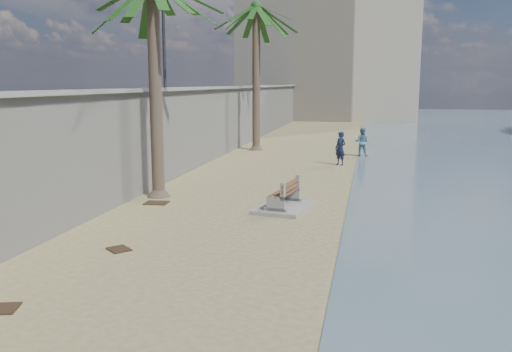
{
  "coord_description": "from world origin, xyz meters",
  "views": [
    {
      "loc": [
        2.62,
        -7.73,
        3.79
      ],
      "look_at": [
        -0.5,
        7.0,
        1.2
      ],
      "focal_mm": 38.0,
      "sensor_mm": 36.0,
      "label": 1
    }
  ],
  "objects": [
    {
      "name": "debris_d",
      "position": [
        -2.96,
        3.35,
        0.01
      ],
      "size": [
        0.69,
        0.68,
        0.03
      ],
      "primitive_type": "cube",
      "rotation": [
        0.0,
        0.0,
        5.57
      ],
      "color": "#382616",
      "rests_on": "ground_plane"
    },
    {
      "name": "person_a",
      "position": [
        1.28,
        17.57,
        0.9
      ],
      "size": [
        0.78,
        0.74,
        1.8
      ],
      "primitive_type": "imported",
      "rotation": [
        0.0,
        0.0,
        -0.66
      ],
      "color": "#151D3A",
      "rests_on": "ground_plane"
    },
    {
      "name": "end_building",
      "position": [
        -2.0,
        52.0,
        7.0
      ],
      "size": [
        18.0,
        12.0,
        14.0
      ],
      "primitive_type": "cube",
      "color": "#B7AA93",
      "rests_on": "ground_plane"
    },
    {
      "name": "seawall",
      "position": [
        -5.2,
        20.0,
        1.75
      ],
      "size": [
        0.45,
        70.0,
        3.5
      ],
      "primitive_type": "cube",
      "color": "gray",
      "rests_on": "ground_plane"
    },
    {
      "name": "debris_c",
      "position": [
        -3.99,
        8.13,
        0.01
      ],
      "size": [
        0.76,
        0.63,
        0.03
      ],
      "primitive_type": "cube",
      "rotation": [
        0.0,
        0.0,
        3.21
      ],
      "color": "#382616",
      "rests_on": "ground_plane"
    },
    {
      "name": "ground_plane",
      "position": [
        0.0,
        0.0,
        0.0
      ],
      "size": [
        140.0,
        140.0,
        0.0
      ],
      "primitive_type": "plane",
      "color": "#94895B"
    },
    {
      "name": "palm_back",
      "position": [
        -3.74,
        22.41,
        7.79
      ],
      "size": [
        5.0,
        5.0,
        8.82
      ],
      "color": "brown",
      "rests_on": "ground_plane"
    },
    {
      "name": "bench_far",
      "position": [
        0.12,
        8.15,
        0.38
      ],
      "size": [
        1.73,
        2.27,
        0.87
      ],
      "color": "gray",
      "rests_on": "ground_plane"
    },
    {
      "name": "person_b",
      "position": [
        2.2,
        21.0,
        0.82
      ],
      "size": [
        0.89,
        0.74,
        1.65
      ],
      "primitive_type": "imported",
      "rotation": [
        0.0,
        0.0,
        2.97
      ],
      "color": "teal",
      "rests_on": "ground_plane"
    },
    {
      "name": "streetlight",
      "position": [
        -5.1,
        12.0,
        6.64
      ],
      "size": [
        0.28,
        0.28,
        5.12
      ],
      "color": "#2D2D33",
      "rests_on": "wall_cap"
    },
    {
      "name": "wall_cap",
      "position": [
        -5.2,
        20.0,
        3.55
      ],
      "size": [
        0.8,
        70.0,
        0.12
      ],
      "primitive_type": "cube",
      "color": "gray",
      "rests_on": "seawall"
    }
  ]
}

